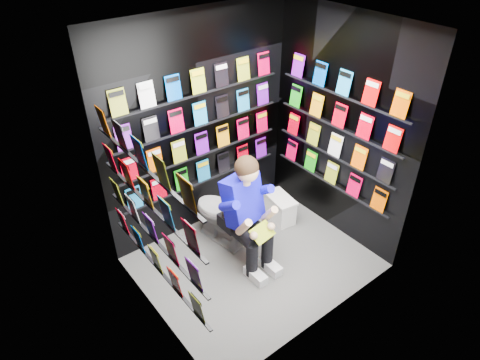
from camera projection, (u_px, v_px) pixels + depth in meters
floor at (254, 262)px, 4.86m from camera, size 2.40×2.40×0.00m
ceiling at (260, 27)px, 3.42m from camera, size 2.40×2.40×0.00m
wall_back at (200, 128)px, 4.80m from camera, size 2.40×0.04×2.60m
wall_front at (335, 216)px, 3.48m from camera, size 2.40×0.04×2.60m
wall_left at (145, 212)px, 3.53m from camera, size 0.04×2.00×2.60m
wall_right at (339, 130)px, 4.75m from camera, size 0.04×2.00×2.60m
comics_back at (201, 129)px, 4.77m from camera, size 2.10×0.06×1.37m
comics_left at (148, 210)px, 3.54m from camera, size 0.06×1.70×1.37m
comics_right at (338, 131)px, 4.73m from camera, size 0.06×1.70×1.37m
toilet at (221, 214)px, 5.01m from camera, size 0.53×0.80×0.73m
longbox at (280, 209)px, 5.43m from camera, size 0.28×0.44×0.31m
longbox_lid at (281, 198)px, 5.34m from camera, size 0.31×0.46×0.03m
reader at (241, 200)px, 4.52m from camera, size 0.67×0.89×1.50m
held_comic at (262, 232)px, 4.41m from camera, size 0.29×0.19×0.11m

